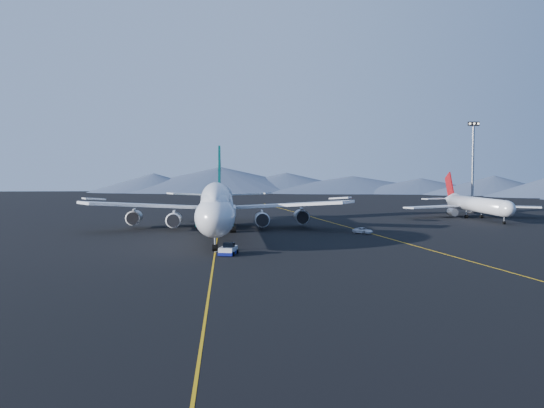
{
  "coord_description": "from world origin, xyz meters",
  "views": [
    {
      "loc": [
        2.02,
        -124.7,
        13.29
      ],
      "look_at": [
        11.37,
        1.87,
        6.0
      ],
      "focal_mm": 40.0,
      "sensor_mm": 36.0,
      "label": 1
    }
  ],
  "objects": [
    {
      "name": "taxiway_line_side",
      "position": [
        30.0,
        10.0,
        0.01
      ],
      "size": [
        28.08,
        198.09,
        0.01
      ],
      "primitive_type": "cube",
      "rotation": [
        0.0,
        0.0,
        0.14
      ],
      "color": "#DEA10D",
      "rests_on": "ground"
    },
    {
      "name": "taxiway_line_main",
      "position": [
        0.0,
        0.0,
        0.01
      ],
      "size": [
        0.25,
        220.0,
        0.01
      ],
      "primitive_type": "cube",
      "color": "#DEA10D",
      "rests_on": "ground"
    },
    {
      "name": "second_jet",
      "position": [
        68.85,
        34.31,
        3.79
      ],
      "size": [
        38.93,
        43.98,
        12.52
      ],
      "rotation": [
        0.0,
        0.0,
        -0.11
      ],
      "color": "silver",
      "rests_on": "ground"
    },
    {
      "name": "floodlight_mast",
      "position": [
        76.65,
        54.91,
        14.05
      ],
      "size": [
        3.43,
        2.57,
        27.73
      ],
      "rotation": [
        0.0,
        0.0,
        0.15
      ],
      "color": "black",
      "rests_on": "ground"
    },
    {
      "name": "boeing_747",
      "position": [
        0.0,
        0.03,
        5.81
      ],
      "size": [
        59.62,
        72.43,
        19.37
      ],
      "color": "silver",
      "rests_on": "ground"
    },
    {
      "name": "service_van",
      "position": [
        30.0,
        -1.63,
        0.61
      ],
      "size": [
        4.31,
        4.65,
        1.21
      ],
      "primitive_type": "imported",
      "rotation": [
        0.0,
        0.0,
        0.69
      ],
      "color": "white",
      "rests_on": "ground"
    },
    {
      "name": "pushback_tug",
      "position": [
        2.09,
        -30.94,
        0.62
      ],
      "size": [
        3.35,
        4.9,
        1.96
      ],
      "rotation": [
        0.0,
        0.0,
        -0.22
      ],
      "color": "silver",
      "rests_on": "ground"
    },
    {
      "name": "ground",
      "position": [
        0.0,
        0.0,
        0.0
      ],
      "size": [
        500.0,
        500.0,
        0.0
      ],
      "primitive_type": "plane",
      "color": "black",
      "rests_on": "ground"
    }
  ]
}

